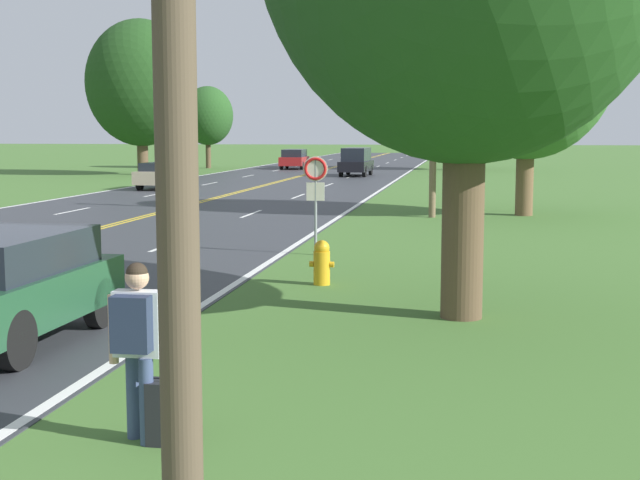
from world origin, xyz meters
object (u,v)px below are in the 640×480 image
tree_behind_sign (462,93)px  car_black_suv_mid_near (356,161)px  traffic_sign (315,181)px  tree_mid_treeline (141,83)px  car_champagne_hatchback_approaching (163,174)px  tree_far_back (528,57)px  suitcase (169,414)px  tree_right_cluster (208,116)px  car_red_hatchback_mid_far (294,159)px  hitchhiker_person (137,334)px  fire_hydrant (322,262)px  car_dark_green_suv_nearest (5,284)px

tree_behind_sign → car_black_suv_mid_near: (-6.88, -10.98, -4.98)m
traffic_sign → tree_mid_treeline: tree_mid_treeline is taller
car_champagne_hatchback_approaching → tree_far_back: bearing=-122.4°
suitcase → tree_right_cluster: 65.74m
tree_behind_sign → car_black_suv_mid_near: 13.88m
tree_behind_sign → car_black_suv_mid_near: size_ratio=2.12×
tree_behind_sign → car_red_hatchback_mid_far: size_ratio=2.42×
tree_behind_sign → traffic_sign: bearing=-93.4°
hitchhiker_person → tree_right_cluster: (-18.16, 62.95, 3.19)m
fire_hydrant → tree_right_cluster: tree_right_cluster is taller
tree_behind_sign → car_red_hatchback_mid_far: tree_behind_sign is taller
traffic_sign → car_champagne_hatchback_approaching: (-12.18, 23.42, -1.03)m
traffic_sign → tree_right_cluster: (-17.58, 49.66, 2.47)m
car_black_suv_mid_near → car_dark_green_suv_nearest: bearing=3.3°
hitchhiker_person → car_red_hatchback_mid_far: hitchhiker_person is taller
hitchhiker_person → car_dark_green_suv_nearest: (-3.30, 3.50, -0.21)m
tree_far_back → car_red_hatchback_mid_far: bearing=112.9°
tree_mid_treeline → tree_far_back: bearing=-47.6°
traffic_sign → car_black_suv_mid_near: (-3.94, 38.74, -0.81)m
traffic_sign → tree_right_cluster: size_ratio=0.36×
tree_right_cluster → car_champagne_hatchback_approaching: (5.39, -26.24, -3.50)m
car_champagne_hatchback_approaching → suitcase: bearing=-158.8°
tree_far_back → car_champagne_hatchback_approaching: bearing=146.0°
suitcase → car_black_suv_mid_near: 52.28m
suitcase → fire_hydrant: size_ratio=0.76×
fire_hydrant → car_black_suv_mid_near: bearing=96.4°
suitcase → tree_mid_treeline: size_ratio=0.06×
hitchhiker_person → tree_far_back: bearing=-12.4°
traffic_sign → hitchhiker_person: bearing=-87.5°
tree_far_back → car_black_suv_mid_near: (-9.55, 27.34, -4.59)m
tree_right_cluster → suitcase: bearing=-73.7°
traffic_sign → car_black_suv_mid_near: size_ratio=0.52×
tree_right_cluster → tree_far_back: (23.19, -38.26, 1.32)m
car_black_suv_mid_near → fire_hydrant: bearing=8.3°
tree_mid_treeline → tree_right_cluster: (1.33, 11.40, -2.06)m
tree_mid_treeline → tree_right_cluster: bearing=83.4°
tree_behind_sign → car_black_suv_mid_near: bearing=-122.1°
hitchhiker_person → traffic_sign: traffic_sign is taller
fire_hydrant → tree_mid_treeline: tree_mid_treeline is taller
car_red_hatchback_mid_far → car_champagne_hatchback_approaching: bearing=174.1°
tree_behind_sign → tree_right_cluster: tree_behind_sign is taller
hitchhiker_person → fire_hydrant: 9.14m
fire_hydrant → tree_mid_treeline: size_ratio=0.08×
hitchhiker_person → tree_far_back: 25.60m
hitchhiker_person → tree_far_back: tree_far_back is taller
tree_mid_treeline → tree_far_back: size_ratio=1.16×
car_black_suv_mid_near → car_champagne_hatchback_approaching: bearing=-26.4°
tree_right_cluster → car_black_suv_mid_near: (13.64, -10.92, -3.27)m
tree_behind_sign → tree_far_back: size_ratio=1.07×
fire_hydrant → car_champagne_hatchback_approaching: size_ratio=0.21×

